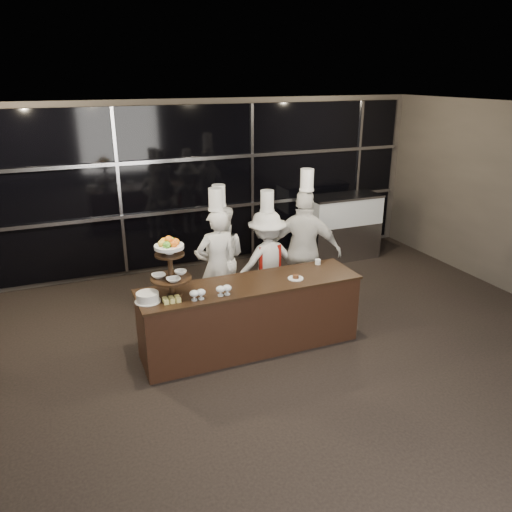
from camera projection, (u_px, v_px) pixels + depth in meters
name	position (u px, v px, depth m)	size (l,w,h in m)	color
room	(334.00, 295.00, 4.52)	(10.00, 10.00, 10.00)	black
window_wall	(189.00, 187.00, 8.80)	(8.60, 0.10, 2.80)	black
buffet_counter	(251.00, 315.00, 6.41)	(2.84, 0.74, 0.92)	black
display_stand	(170.00, 263.00, 5.75)	(0.48, 0.48, 0.74)	black
compotes	(211.00, 291.00, 5.82)	(0.51, 0.11, 0.12)	silver
layer_cake	(148.00, 297.00, 5.72)	(0.30, 0.30, 0.11)	white
pastry_squares	(172.00, 300.00, 5.72)	(0.20, 0.13, 0.05)	#EADD72
small_plate	(296.00, 278.00, 6.37)	(0.20, 0.20, 0.05)	white
chef_cup	(318.00, 262.00, 6.86)	(0.08, 0.08, 0.07)	white
display_case	(343.00, 224.00, 9.55)	(1.41, 0.62, 1.24)	#A5A5AA
chef_a	(217.00, 263.00, 7.11)	(0.61, 0.42, 1.93)	silver
chef_b	(220.00, 258.00, 7.37)	(0.97, 0.88, 1.92)	white
chef_c	(267.00, 261.00, 7.36)	(1.05, 0.66, 1.85)	white
chef_d	(304.00, 251.00, 7.35)	(1.15, 0.97, 2.14)	silver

